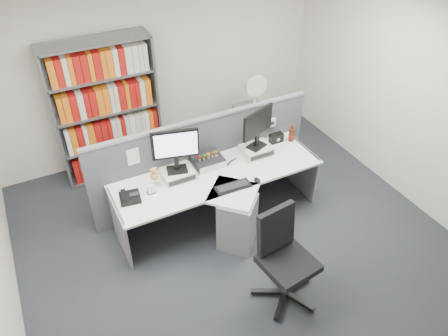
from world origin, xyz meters
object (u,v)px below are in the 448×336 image
monitor_left (175,147)px  desk_fan (255,88)px  monitor_right (258,126)px  mouse (257,180)px  desk (226,200)px  desktop_pc (208,161)px  keyboard (233,187)px  cola_bottle (291,135)px  speaker (276,138)px  filing_cabinet (253,129)px  desk_phone (129,197)px  desk_calendar (151,190)px  shelving_unit (107,112)px  office_chair (283,255)px

monitor_left → desk_fan: 1.95m
monitor_right → mouse: (-0.29, -0.51, -0.40)m
desk → desktop_pc: bearing=92.9°
keyboard → cola_bottle: (1.16, 0.52, 0.08)m
speaker → cola_bottle: 0.21m
monitor_right → filing_cabinet: size_ratio=0.76×
mouse → cola_bottle: bearing=32.8°
desk_phone → desk_calendar: (0.26, 0.00, 0.01)m
monitor_right → keyboard: 0.87m
cola_bottle → desk_calendar: bearing=-175.2°
keyboard → cola_bottle: size_ratio=1.73×
monitor_right → cola_bottle: size_ratio=2.10×
speaker → desk_fan: 0.97m
desktop_pc → desk_calendar: (-0.82, -0.21, -0.00)m
keyboard → desk_phone: 1.19m
desktop_pc → desk_calendar: size_ratio=3.30×
shelving_unit → desk_calendar: bearing=-88.1°
desk → mouse: mouse is taller
desk_phone → shelving_unit: (0.20, 1.60, 0.22)m
mouse → speaker: bearing=43.3°
office_chair → monitor_right: bearing=69.8°
mouse → desk_fan: (0.85, 1.53, 0.32)m
shelving_unit → desk_fan: 2.15m
cola_bottle → office_chair: office_chair is taller
desk → speaker: bearing=25.9°
keyboard → filing_cabinet: keyboard is taller
keyboard → mouse: bearing=-6.3°
filing_cabinet → office_chair: size_ratio=0.65×
office_chair → filing_cabinet: bearing=66.1°
desk_calendar → monitor_right: bearing=5.2°
shelving_unit → desk_fan: (2.10, -0.45, 0.08)m
mouse → desk_fan: bearing=61.0°
desktop_pc → speaker: speaker is taller
desk → shelving_unit: size_ratio=1.30×
desk → desk_phone: desk_phone is taller
desktop_pc → mouse: size_ratio=3.39×
monitor_right → mouse: bearing=-119.2°
monitor_left → mouse: monitor_left is taller
keyboard → office_chair: (0.04, -1.03, -0.16)m
desktop_pc → monitor_right: bearing=-6.1°
monitor_left → office_chair: bearing=-70.3°
desk → desk_calendar: 0.94m
speaker → office_chair: bearing=-119.8°
monitor_left → monitor_right: (1.10, -0.00, -0.02)m
keyboard → mouse: (0.31, -0.03, 0.01)m
office_chair → cola_bottle: bearing=54.1°
desk → desk_fan: 1.94m
monitor_right → shelving_unit: bearing=136.4°
speaker → desk_fan: (0.19, 0.91, 0.28)m
desk_fan → speaker: bearing=-101.8°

